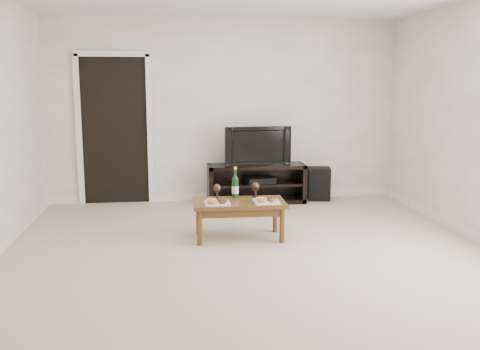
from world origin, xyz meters
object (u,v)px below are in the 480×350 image
television (256,145)px  subwoofer (319,184)px  media_console (256,183)px  coffee_table (239,220)px

television → subwoofer: 1.11m
media_console → subwoofer: bearing=4.1°
coffee_table → television: bearing=75.1°
media_console → coffee_table: bearing=-104.9°
television → coffee_table: 1.93m
subwoofer → television: bearing=-165.0°
television → media_console: bearing=0.0°
media_console → television: (0.00, 0.00, 0.55)m
coffee_table → subwoofer: bearing=52.4°
television → subwoofer: size_ratio=2.01×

